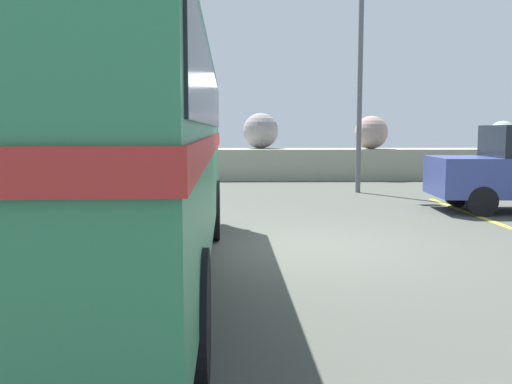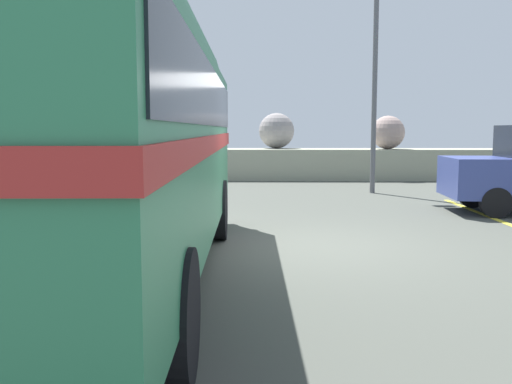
{
  "view_description": "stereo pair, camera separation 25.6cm",
  "coord_description": "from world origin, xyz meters",
  "views": [
    {
      "loc": [
        -0.75,
        -8.43,
        1.79
      ],
      "look_at": [
        -0.59,
        -2.12,
        1.09
      ],
      "focal_mm": 39.51,
      "sensor_mm": 36.0,
      "label": 1
    },
    {
      "loc": [
        -0.5,
        -8.44,
        1.79
      ],
      "look_at": [
        -0.59,
        -2.12,
        1.09
      ],
      "focal_mm": 39.51,
      "sensor_mm": 36.0,
      "label": 2
    }
  ],
  "objects": [
    {
      "name": "ground",
      "position": [
        0.0,
        0.0,
        0.01
      ],
      "size": [
        32.0,
        26.0,
        0.02
      ],
      "color": "#464942"
    },
    {
      "name": "breakwater",
      "position": [
        -0.43,
        11.79,
        0.75
      ],
      "size": [
        31.36,
        2.47,
        2.48
      ],
      "color": "gray",
      "rests_on": "ground"
    },
    {
      "name": "vintage_coach",
      "position": [
        -2.29,
        -2.09,
        2.05
      ],
      "size": [
        2.66,
        8.65,
        3.7
      ],
      "rotation": [
        0.0,
        0.0,
        0.03
      ],
      "color": "black",
      "rests_on": "ground"
    },
    {
      "name": "lamp_post",
      "position": [
        2.41,
        7.34,
        3.48
      ],
      "size": [
        1.15,
        0.35,
        6.16
      ],
      "color": "#5B5B60",
      "rests_on": "ground"
    }
  ]
}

